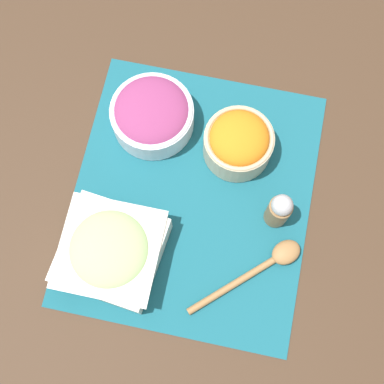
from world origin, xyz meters
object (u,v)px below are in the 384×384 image
(cucumber_bowl, at_px, (111,251))
(pepper_shaker, at_px, (279,210))
(carrot_bowl, at_px, (238,142))
(wooden_spoon, at_px, (267,264))
(onion_bowl, at_px, (152,114))

(cucumber_bowl, bearing_deg, pepper_shaker, 115.33)
(carrot_bowl, bearing_deg, cucumber_bowl, -36.63)
(carrot_bowl, bearing_deg, pepper_shaker, 39.41)
(carrot_bowl, relative_size, wooden_spoon, 0.68)
(onion_bowl, distance_m, pepper_shaker, 0.28)
(onion_bowl, bearing_deg, pepper_shaker, 62.36)
(cucumber_bowl, xyz_separation_m, onion_bowl, (-0.26, 0.01, 0.00))
(wooden_spoon, bearing_deg, pepper_shaker, 179.99)
(wooden_spoon, height_order, pepper_shaker, pepper_shaker)
(cucumber_bowl, bearing_deg, wooden_spoon, 98.21)
(pepper_shaker, bearing_deg, carrot_bowl, -140.59)
(cucumber_bowl, relative_size, pepper_shaker, 1.81)
(carrot_bowl, xyz_separation_m, wooden_spoon, (0.20, 0.09, -0.03))
(pepper_shaker, bearing_deg, onion_bowl, -117.64)
(wooden_spoon, bearing_deg, cucumber_bowl, -81.79)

